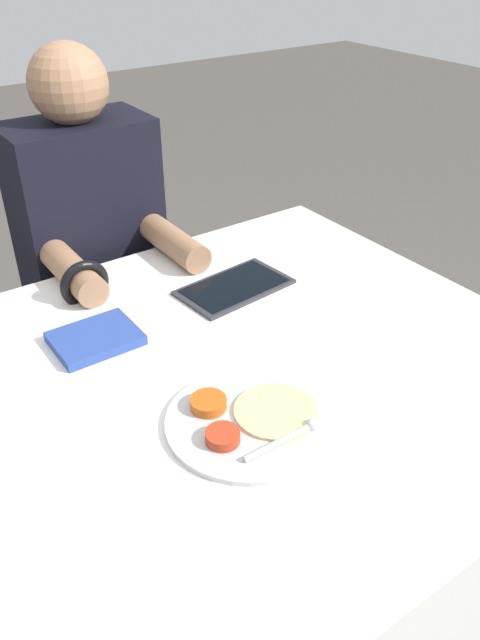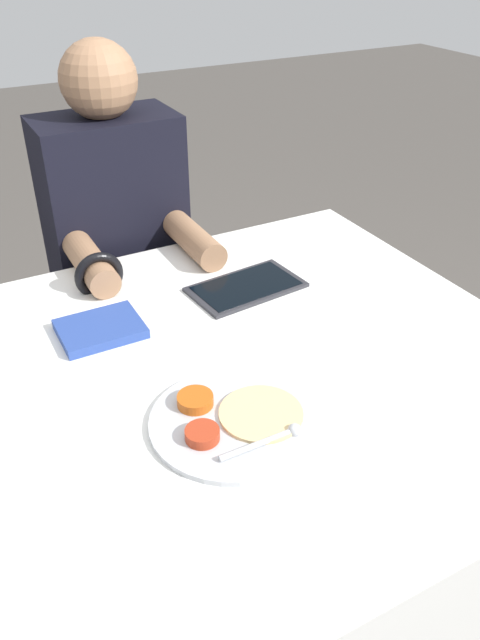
{
  "view_description": "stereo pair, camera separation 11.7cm",
  "coord_description": "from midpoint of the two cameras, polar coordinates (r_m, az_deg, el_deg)",
  "views": [
    {
      "loc": [
        -0.51,
        -0.76,
        1.45
      ],
      "look_at": [
        0.05,
        0.05,
        0.81
      ],
      "focal_mm": 35.0,
      "sensor_mm": 36.0,
      "label": 1
    },
    {
      "loc": [
        -0.41,
        -0.82,
        1.45
      ],
      "look_at": [
        0.05,
        0.05,
        0.81
      ],
      "focal_mm": 35.0,
      "sensor_mm": 36.0,
      "label": 2
    }
  ],
  "objects": [
    {
      "name": "ground_plane",
      "position": [
        1.72,
        1.24,
        -24.78
      ],
      "size": [
        12.0,
        12.0,
        0.0
      ],
      "primitive_type": "plane",
      "color": "#4C4742"
    },
    {
      "name": "dining_table",
      "position": [
        1.41,
        1.43,
        -16.64
      ],
      "size": [
        1.19,
        1.04,
        0.75
      ],
      "color": "silver",
      "rests_on": "ground_plane"
    },
    {
      "name": "thali_tray",
      "position": [
        1.03,
        2.56,
        -9.25
      ],
      "size": [
        0.27,
        0.27,
        0.03
      ],
      "color": "#B7BABF",
      "rests_on": "dining_table"
    },
    {
      "name": "red_notebook",
      "position": [
        1.26,
        -10.06,
        -0.94
      ],
      "size": [
        0.16,
        0.13,
        0.02
      ],
      "color": "silver",
      "rests_on": "dining_table"
    },
    {
      "name": "tablet_device",
      "position": [
        1.39,
        2.99,
        2.96
      ],
      "size": [
        0.26,
        0.17,
        0.01
      ],
      "color": "#28282D",
      "rests_on": "dining_table"
    },
    {
      "name": "person_diner",
      "position": [
        1.75,
        -8.72,
        2.84
      ],
      "size": [
        0.36,
        0.44,
        1.23
      ],
      "color": "black",
      "rests_on": "ground_plane"
    }
  ]
}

